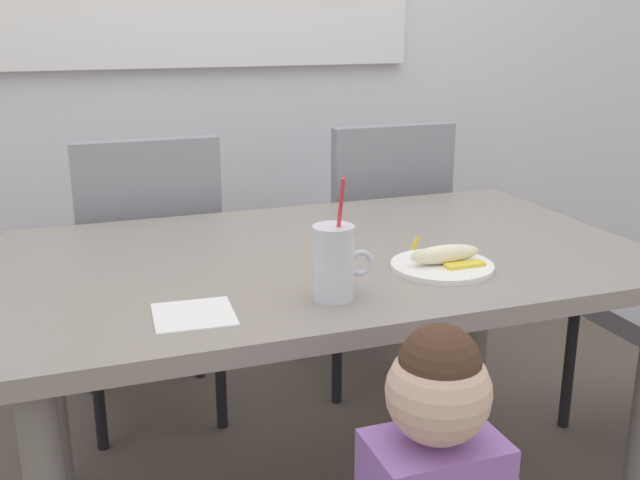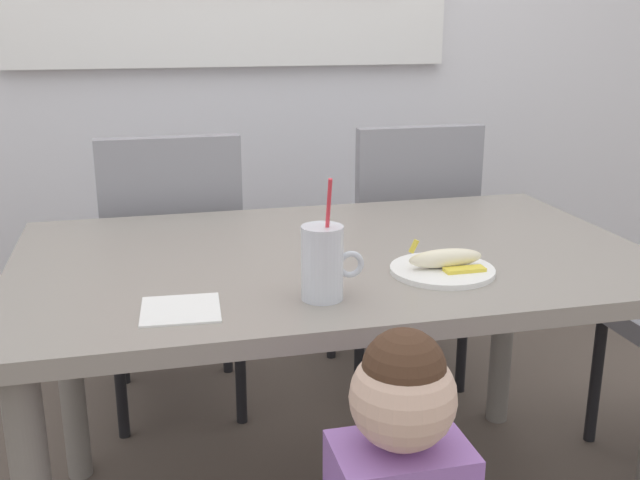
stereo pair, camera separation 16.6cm
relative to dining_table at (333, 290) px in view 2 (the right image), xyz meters
name	(u,v)px [view 2 (the right image)]	position (x,y,z in m)	size (l,w,h in m)	color
dining_table	(333,290)	(0.00, 0.00, 0.00)	(1.50, 0.91, 0.75)	gray
dining_chair_left	(174,262)	(-0.35, 0.66, -0.11)	(0.44, 0.45, 0.96)	gray
dining_chair_right	(404,242)	(0.44, 0.69, -0.11)	(0.44, 0.44, 0.96)	gray
milk_cup	(323,267)	(-0.10, -0.29, 0.16)	(0.13, 0.08, 0.25)	silver
snack_plate	(442,270)	(0.19, -0.20, 0.10)	(0.23, 0.23, 0.01)	white
peeled_banana	(446,259)	(0.20, -0.20, 0.13)	(0.17, 0.11, 0.07)	#F4EAC6
paper_napkin	(181,309)	(-0.38, -0.29, 0.10)	(0.15, 0.15, 0.00)	white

